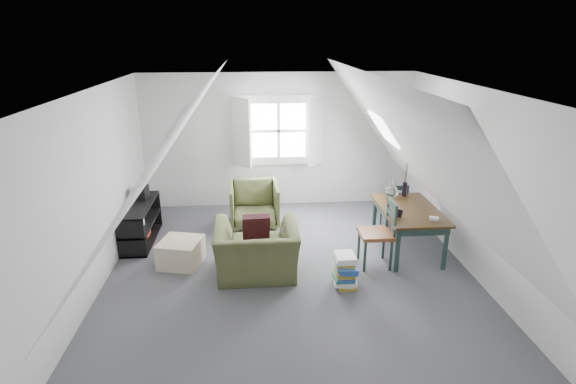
{
  "coord_description": "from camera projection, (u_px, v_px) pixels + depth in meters",
  "views": [
    {
      "loc": [
        -0.46,
        -5.44,
        3.16
      ],
      "look_at": [
        0.01,
        0.6,
        1.0
      ],
      "focal_mm": 28.0,
      "sensor_mm": 36.0,
      "label": 1
    }
  ],
  "objects": [
    {
      "name": "floor",
      "position": [
        291.0,
        274.0,
        6.21
      ],
      "size": [
        5.5,
        5.5,
        0.0
      ],
      "primitive_type": "plane",
      "color": "#49494E",
      "rests_on": "ground"
    },
    {
      "name": "ceiling",
      "position": [
        291.0,
        91.0,
        5.37
      ],
      "size": [
        5.5,
        5.5,
        0.0
      ],
      "primitive_type": "plane",
      "rotation": [
        3.14,
        0.0,
        0.0
      ],
      "color": "white",
      "rests_on": "wall_back"
    },
    {
      "name": "wall_back",
      "position": [
        279.0,
        141.0,
        8.37
      ],
      "size": [
        5.0,
        0.0,
        5.0
      ],
      "primitive_type": "plane",
      "rotation": [
        1.57,
        0.0,
        0.0
      ],
      "color": "silver",
      "rests_on": "ground"
    },
    {
      "name": "wall_front",
      "position": [
        323.0,
        316.0,
        3.2
      ],
      "size": [
        5.0,
        0.0,
        5.0
      ],
      "primitive_type": "plane",
      "rotation": [
        -1.57,
        0.0,
        0.0
      ],
      "color": "silver",
      "rests_on": "ground"
    },
    {
      "name": "wall_left",
      "position": [
        92.0,
        194.0,
        5.6
      ],
      "size": [
        0.0,
        5.5,
        5.5
      ],
      "primitive_type": "plane",
      "rotation": [
        1.57,
        0.0,
        1.57
      ],
      "color": "silver",
      "rests_on": "ground"
    },
    {
      "name": "wall_right",
      "position": [
        478.0,
        184.0,
        5.97
      ],
      "size": [
        0.0,
        5.5,
        5.5
      ],
      "primitive_type": "plane",
      "rotation": [
        1.57,
        0.0,
        -1.57
      ],
      "color": "silver",
      "rests_on": "ground"
    },
    {
      "name": "slope_left",
      "position": [
        165.0,
        152.0,
        5.5
      ],
      "size": [
        3.19,
        5.5,
        4.48
      ],
      "primitive_type": "plane",
      "rotation": [
        0.0,
        2.19,
        0.0
      ],
      "color": "white",
      "rests_on": "wall_left"
    },
    {
      "name": "slope_right",
      "position": [
        412.0,
        147.0,
        5.72
      ],
      "size": [
        3.19,
        5.5,
        4.48
      ],
      "primitive_type": "plane",
      "rotation": [
        0.0,
        -2.19,
        0.0
      ],
      "color": "white",
      "rests_on": "wall_right"
    },
    {
      "name": "dormer_window",
      "position": [
        279.0,
        131.0,
        8.23
      ],
      "size": [
        1.71,
        0.35,
        1.3
      ],
      "color": "white",
      "rests_on": "wall_back"
    },
    {
      "name": "skylight",
      "position": [
        383.0,
        129.0,
        6.96
      ],
      "size": [
        0.35,
        0.75,
        0.47
      ],
      "primitive_type": "cube",
      "rotation": [
        0.0,
        0.95,
        0.0
      ],
      "color": "white",
      "rests_on": "slope_right"
    },
    {
      "name": "armchair_near",
      "position": [
        257.0,
        274.0,
        6.22
      ],
      "size": [
        1.12,
        0.98,
        0.72
      ],
      "primitive_type": "imported",
      "rotation": [
        0.0,
        0.0,
        3.15
      ],
      "color": "#454D28",
      "rests_on": "floor"
    },
    {
      "name": "armchair_far",
      "position": [
        255.0,
        225.0,
        7.79
      ],
      "size": [
        0.85,
        0.87,
        0.76
      ],
      "primitive_type": "imported",
      "rotation": [
        0.0,
        0.0,
        0.04
      ],
      "color": "#454D28",
      "rests_on": "floor"
    },
    {
      "name": "throw_pillow",
      "position": [
        256.0,
        227.0,
        6.14
      ],
      "size": [
        0.39,
        0.24,
        0.39
      ],
      "primitive_type": "cube",
      "rotation": [
        0.31,
        0.0,
        0.07
      ],
      "color": "#340E15",
      "rests_on": "armchair_near"
    },
    {
      "name": "ottoman",
      "position": [
        181.0,
        252.0,
        6.43
      ],
      "size": [
        0.67,
        0.67,
        0.37
      ],
      "primitive_type": "cube",
      "rotation": [
        0.0,
        0.0,
        -0.24
      ],
      "color": "#BEAA8F",
      "rests_on": "floor"
    },
    {
      "name": "dining_table",
      "position": [
        409.0,
        214.0,
        6.7
      ],
      "size": [
        0.83,
        1.38,
        0.69
      ],
      "rotation": [
        0.0,
        0.0,
        -0.02
      ],
      "color": "#2F200F",
      "rests_on": "floor"
    },
    {
      "name": "demijohn",
      "position": [
        391.0,
        191.0,
        7.04
      ],
      "size": [
        0.21,
        0.21,
        0.3
      ],
      "rotation": [
        0.0,
        0.0,
        -0.36
      ],
      "color": "silver",
      "rests_on": "dining_table"
    },
    {
      "name": "vase_twigs",
      "position": [
        405.0,
        188.0,
        7.15
      ],
      "size": [
        0.07,
        0.08,
        0.57
      ],
      "rotation": [
        0.0,
        0.0,
        0.28
      ],
      "color": "black",
      "rests_on": "dining_table"
    },
    {
      "name": "cup",
      "position": [
        399.0,
        217.0,
        6.37
      ],
      "size": [
        0.12,
        0.12,
        0.09
      ],
      "primitive_type": "imported",
      "rotation": [
        0.0,
        0.0,
        0.27
      ],
      "color": "black",
      "rests_on": "dining_table"
    },
    {
      "name": "paper_box",
      "position": [
        434.0,
        219.0,
        6.26
      ],
      "size": [
        0.15,
        0.12,
        0.04
      ],
      "primitive_type": "cube",
      "rotation": [
        0.0,
        0.0,
        -0.34
      ],
      "color": "white",
      "rests_on": "dining_table"
    },
    {
      "name": "dining_chair_far",
      "position": [
        394.0,
        205.0,
        7.51
      ],
      "size": [
        0.39,
        0.39,
        0.83
      ],
      "rotation": [
        0.0,
        0.0,
        3.03
      ],
      "color": "brown",
      "rests_on": "floor"
    },
    {
      "name": "dining_chair_near",
      "position": [
        379.0,
        232.0,
        6.31
      ],
      "size": [
        0.46,
        0.46,
        0.97
      ],
      "rotation": [
        0.0,
        0.0,
        -1.74
      ],
      "color": "brown",
      "rests_on": "floor"
    },
    {
      "name": "media_shelf",
      "position": [
        140.0,
        225.0,
        7.09
      ],
      "size": [
        0.41,
        1.23,
        0.63
      ],
      "rotation": [
        0.0,
        0.0,
        0.08
      ],
      "color": "black",
      "rests_on": "floor"
    },
    {
      "name": "electronics_box",
      "position": [
        141.0,
        193.0,
        7.22
      ],
      "size": [
        0.21,
        0.28,
        0.22
      ],
      "primitive_type": "cube",
      "rotation": [
        0.0,
        0.0,
        -0.06
      ],
      "color": "black",
      "rests_on": "media_shelf"
    },
    {
      "name": "magazine_stack",
      "position": [
        345.0,
        271.0,
        5.86
      ],
      "size": [
        0.33,
        0.39,
        0.44
      ],
      "rotation": [
        0.0,
        0.0,
        0.11
      ],
      "color": "#B29933",
      "rests_on": "floor"
    }
  ]
}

